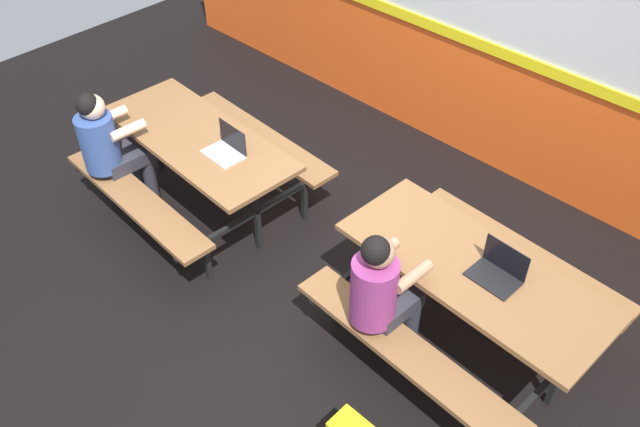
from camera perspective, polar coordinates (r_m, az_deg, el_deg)
The scene contains 8 objects.
ground_plane at distance 5.36m, azimuth -0.62°, elevation -4.91°, with size 10.00×10.00×0.02m, color black.
accent_backdrop at distance 6.08m, azimuth 14.51°, elevation 14.69°, with size 8.00×0.14×2.60m.
picnic_table_left at distance 5.66m, azimuth -10.28°, elevation 5.17°, with size 1.87×1.63×0.74m.
picnic_table_right at distance 4.58m, azimuth 12.75°, elevation -5.93°, with size 1.87×1.63×0.74m.
student_nearer at distance 5.71m, azimuth -17.61°, elevation 5.75°, with size 0.37×0.53×1.21m.
student_further at distance 4.28m, azimuth 5.30°, elevation -6.47°, with size 0.37×0.53×1.21m.
laptop_silver at distance 5.31m, azimuth -7.99°, elevation 5.54°, with size 0.33×0.24×0.22m.
laptop_dark at distance 4.41m, azimuth 14.95°, elevation -4.79°, with size 0.33×0.24×0.22m.
Camera 1 is at (2.59, -2.61, 3.88)m, focal length 37.43 mm.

